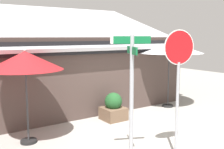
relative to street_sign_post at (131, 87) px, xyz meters
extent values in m
cube|color=#9E9B93|center=(1.56, 1.65, -1.81)|extent=(28.00, 28.00, 0.10)
cube|color=#473833|center=(1.18, 6.32, -0.35)|extent=(8.87, 5.47, 2.83)
cube|color=silver|center=(1.18, 6.17, 1.61)|extent=(9.37, 5.91, 1.98)
cube|color=black|center=(1.18, 3.54, 0.72)|extent=(8.27, 0.16, 0.44)
cylinder|color=#A8AAB2|center=(0.00, 0.00, -0.32)|extent=(0.09, 0.09, 2.89)
cube|color=#116B38|center=(0.00, 0.00, 1.02)|extent=(0.75, 0.37, 0.16)
cube|color=#116B38|center=(0.00, 0.00, 0.80)|extent=(0.37, 0.75, 0.16)
cube|color=white|center=(-0.39, 0.18, 1.02)|extent=(0.07, 0.06, 0.16)
cylinder|color=#A8AAB2|center=(1.14, -0.30, -0.63)|extent=(0.07, 0.07, 2.28)
cylinder|color=white|center=(1.14, -0.30, 0.85)|extent=(0.79, 0.18, 0.80)
cylinder|color=red|center=(1.14, -0.30, 0.85)|extent=(0.74, 0.18, 0.75)
cylinder|color=black|center=(-1.50, 2.55, -1.72)|extent=(0.44, 0.44, 0.08)
cylinder|color=#333335|center=(-1.50, 2.55, -0.74)|extent=(0.05, 0.05, 2.05)
cone|color=#B21E23|center=(-1.50, 2.55, 0.48)|extent=(1.99, 1.99, 0.49)
sphere|color=silver|center=(-1.50, 2.55, 0.75)|extent=(0.08, 0.08, 0.08)
cylinder|color=black|center=(4.41, 3.12, -1.72)|extent=(0.44, 0.44, 0.08)
cylinder|color=#333335|center=(4.41, 3.12, -0.63)|extent=(0.05, 0.05, 2.26)
cone|color=white|center=(4.41, 3.12, 0.66)|extent=(2.66, 2.66, 0.42)
sphere|color=silver|center=(4.41, 3.12, 0.90)|extent=(0.08, 0.08, 0.08)
cube|color=brown|center=(1.56, 2.94, -1.55)|extent=(0.75, 0.75, 0.43)
sphere|color=#1E4C23|center=(1.56, 2.94, -1.11)|extent=(0.60, 0.60, 0.60)
camera|label=1|loc=(-3.61, -4.51, 1.10)|focal=43.42mm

